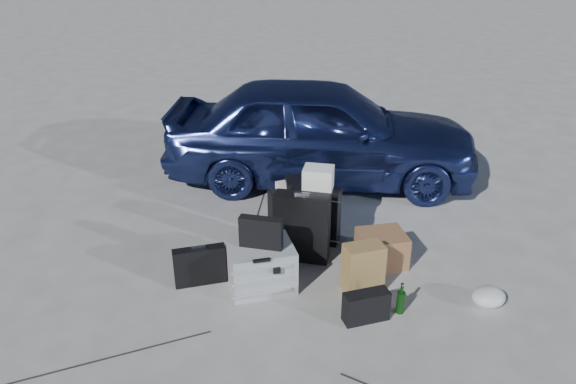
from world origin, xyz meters
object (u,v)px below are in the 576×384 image
at_px(briefcase, 200,266).
at_px(duffel_bag, 302,205).
at_px(suitcase_right, 316,215).
at_px(green_bottle, 401,299).
at_px(cardboard_box, 382,249).
at_px(car, 321,130).
at_px(pelican_case, 261,266).
at_px(suitcase_left, 302,227).

xyz_separation_m(briefcase, duffel_bag, (0.97, 1.08, -0.01)).
height_order(suitcase_right, green_bottle, suitcase_right).
relative_size(briefcase, cardboard_box, 1.08).
xyz_separation_m(car, suitcase_right, (-0.24, -1.44, -0.33)).
bearing_deg(cardboard_box, pelican_case, -166.72).
distance_m(car, duffel_bag, 1.14).
bearing_deg(suitcase_left, duffel_bag, 101.46).
xyz_separation_m(suitcase_left, green_bottle, (0.69, -0.86, -0.19)).
bearing_deg(pelican_case, green_bottle, -33.19).
distance_m(suitcase_left, suitcase_right, 0.36).
bearing_deg(duffel_bag, car, 56.23).
height_order(car, suitcase_left, car).
bearing_deg(suitcase_right, cardboard_box, -17.52).
relative_size(suitcase_left, cardboard_box, 1.58).
bearing_deg(cardboard_box, car, 99.10).
bearing_deg(cardboard_box, green_bottle, -90.84).
bearing_deg(cardboard_box, briefcase, -173.51).
bearing_deg(green_bottle, cardboard_box, 89.16).
height_order(pelican_case, suitcase_left, suitcase_left).
relative_size(suitcase_right, green_bottle, 2.15).
distance_m(suitcase_right, cardboard_box, 0.72).
bearing_deg(duffel_bag, suitcase_left, -111.59).
distance_m(briefcase, green_bottle, 1.68).
height_order(duffel_bag, green_bottle, duffel_bag).
relative_size(suitcase_left, suitcase_right, 1.17).
height_order(duffel_bag, cardboard_box, duffel_bag).
relative_size(suitcase_right, cardboard_box, 1.36).
relative_size(car, duffel_bag, 5.51).
xyz_separation_m(suitcase_right, green_bottle, (0.53, -1.17, -0.15)).
relative_size(briefcase, suitcase_left, 0.68).
relative_size(pelican_case, green_bottle, 2.06).
distance_m(car, suitcase_left, 1.82).
relative_size(duffel_bag, cardboard_box, 1.60).
bearing_deg(briefcase, cardboard_box, -4.34).
height_order(suitcase_left, green_bottle, suitcase_left).
relative_size(suitcase_left, duffel_bag, 0.99).
bearing_deg(pelican_case, cardboard_box, 3.10).
bearing_deg(suitcase_right, duffel_bag, 124.13).
relative_size(cardboard_box, green_bottle, 1.58).
bearing_deg(car, cardboard_box, -162.15).
distance_m(car, cardboard_box, 1.98).
height_order(car, suitcase_right, car).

